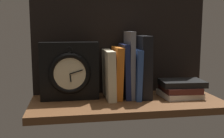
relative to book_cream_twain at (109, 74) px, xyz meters
The scene contains 10 objects.
ground_plane 13.04cm from the book_cream_twain, 39.20° to the right, with size 70.59×29.16×2.50cm, color brown.
back_panel 15.45cm from the book_cream_twain, 55.75° to the left, with size 70.59×1.20×40.20cm, color black.
book_cream_twain is the anchor object (origin of this frame).
book_orange_pandolfini 3.18cm from the book_cream_twain, ahead, with size 2.72×12.85×19.38cm, color orange.
book_navy_bierce 5.87cm from the book_cream_twain, ahead, with size 1.94×12.68×20.53cm, color #192147.
book_gray_chess 8.67cm from the book_cream_twain, ahead, with size 1.81×12.67×25.25cm, color gray.
book_blue_modern 10.08cm from the book_cream_twain, ahead, with size 1.89×16.78×18.53cm, color #2D4C8E.
book_black_skeptic 13.50cm from the book_cream_twain, ahead, with size 3.83×14.28×23.63cm, color black.
framed_clock 14.77cm from the book_cream_twain, behind, with size 21.44×7.25×21.44cm.
book_stack_side 28.51cm from the book_cream_twain, ahead, with size 17.15×13.90×6.52cm.
Camera 1 is at (-21.85, -95.37, 26.43)cm, focal length 43.55 mm.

